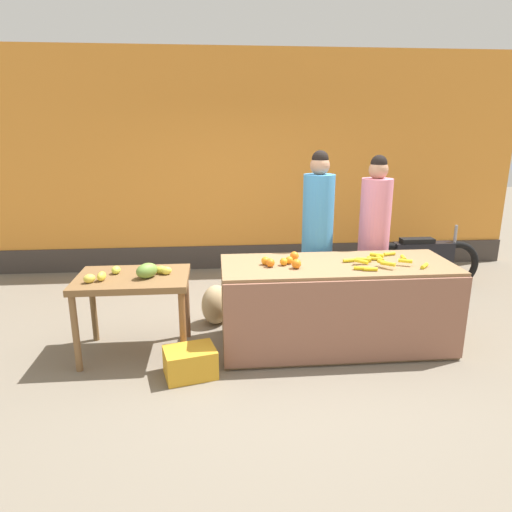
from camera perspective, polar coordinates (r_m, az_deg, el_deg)
The scene contains 12 objects.
ground_plane at distance 4.73m, azimuth 3.15°, elevation -11.10°, with size 24.00×24.00×0.00m, color #756B5B.
market_wall_back at distance 7.06m, azimuth -0.02°, elevation 11.26°, with size 8.00×0.23×3.23m.
fruit_stall_counter at distance 4.64m, azimuth 9.86°, elevation -6.02°, with size 2.24×0.89×0.86m.
side_table_wooden at distance 4.48m, azimuth -15.03°, elevation -3.67°, with size 1.04×0.73×0.79m.
banana_bunch_pile at distance 4.58m, azimuth 15.13°, elevation -0.59°, with size 0.77×0.56×0.07m.
orange_pile at distance 4.38m, azimuth 3.54°, elevation -0.60°, with size 0.39×0.37×0.09m.
mango_papaya_pile at distance 4.37m, azimuth -14.50°, elevation -1.90°, with size 0.78×0.37×0.14m.
vendor_woman_blue_shirt at distance 5.11m, azimuth 7.62°, elevation 2.34°, with size 0.34×0.34×1.90m.
vendor_woman_pink_shirt at distance 5.31m, azimuth 14.41°, elevation 2.18°, with size 0.34×0.34×1.85m.
parked_motorcycle at distance 6.59m, azimuth 19.95°, elevation -0.48°, with size 1.60×0.18×0.88m.
produce_crate at distance 4.19m, azimuth -8.18°, elevation -12.94°, with size 0.44×0.32×0.26m, color gold.
produce_sack at distance 5.16m, azimuth -5.02°, elevation -6.03°, with size 0.36×0.30×0.45m, color tan.
Camera 1 is at (-0.64, -4.17, 2.13)m, focal length 32.19 mm.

